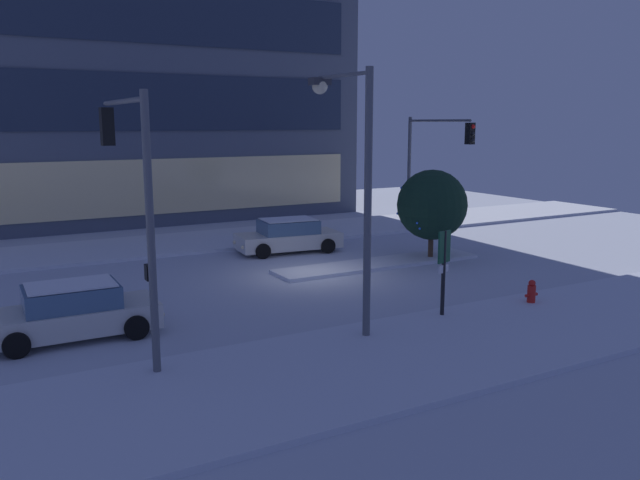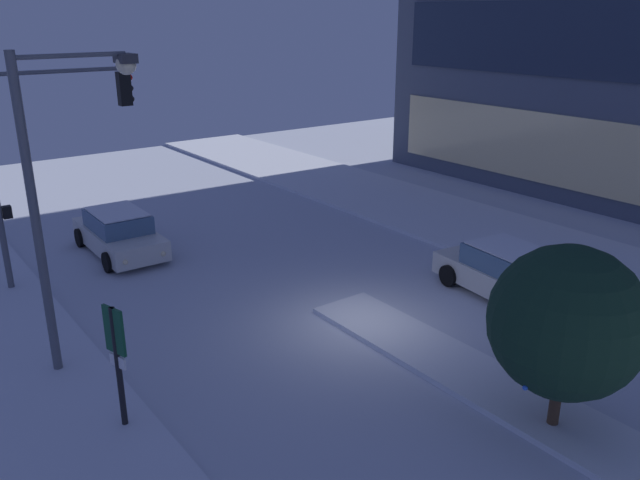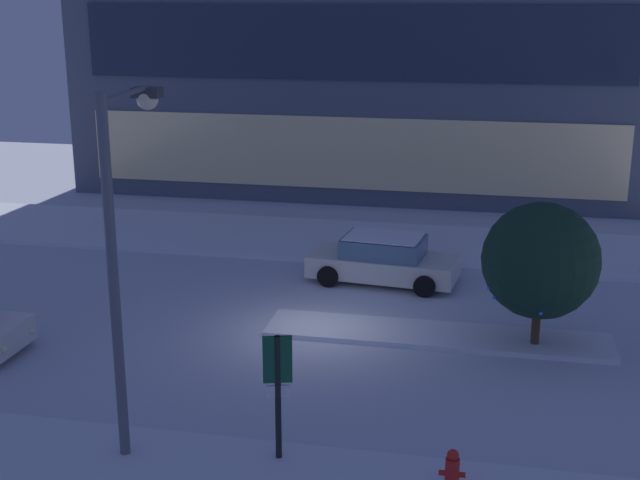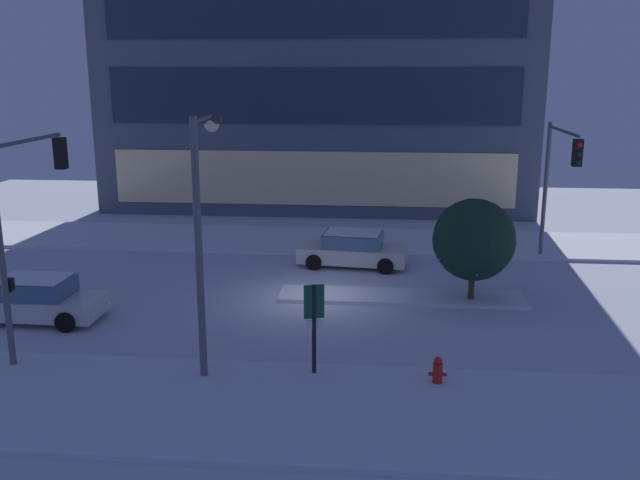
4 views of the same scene
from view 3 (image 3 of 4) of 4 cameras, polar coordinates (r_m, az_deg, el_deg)
ground at (r=23.14m, az=-0.35°, el=-6.14°), size 52.00×52.00×0.00m
curb_strip_far at (r=31.17m, az=2.93°, el=-0.12°), size 52.00×5.20×0.14m
median_strip at (r=23.00m, az=7.69°, el=-6.25°), size 9.00×1.80×0.14m
car_far at (r=26.94m, az=4.20°, el=-1.33°), size 4.81×2.52×1.49m
street_lamp_arched at (r=16.62m, az=-12.76°, el=1.39°), size 0.56×2.63×7.08m
fire_hydrant at (r=16.30m, az=8.71°, el=-14.88°), size 0.48×0.26×0.86m
parking_info_sign at (r=16.42m, az=-2.80°, el=-9.42°), size 0.55×0.21×2.64m
decorated_tree_median at (r=22.07m, az=14.35°, el=-1.34°), size 2.92×2.92×3.80m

